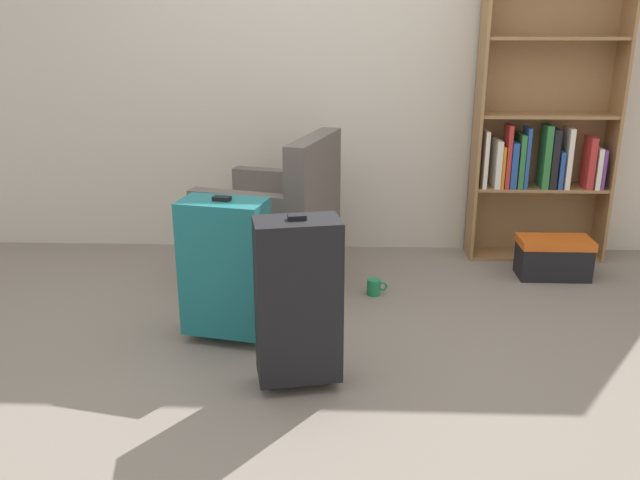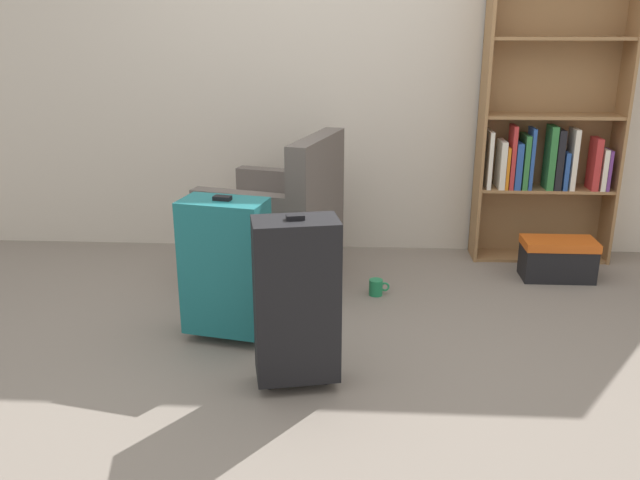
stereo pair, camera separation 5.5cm
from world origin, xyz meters
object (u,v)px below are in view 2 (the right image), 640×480
object	(u,v)px
bookshelf	(547,128)
storage_box	(558,258)
mug	(376,287)
suitcase_teal	(226,266)
armchair	(278,230)
suitcase_black	(296,300)

from	to	relation	value
bookshelf	storage_box	distance (m)	0.84
bookshelf	mug	bearing A→B (deg)	-145.78
mug	suitcase_teal	xyz separation A→B (m)	(-0.76, -0.59, 0.34)
armchair	suitcase_teal	xyz separation A→B (m)	(-0.16, -0.81, 0.07)
mug	storage_box	distance (m)	1.17
storage_box	suitcase_black	size ratio (longest dim) A/B	0.56
mug	suitcase_black	size ratio (longest dim) A/B	0.15
suitcase_black	bookshelf	bearing A→B (deg)	50.38
storage_box	suitcase_teal	world-z (taller)	suitcase_teal
armchair	suitcase_black	xyz separation A→B (m)	(0.23, -1.24, 0.09)
bookshelf	suitcase_teal	distance (m)	2.33
armchair	suitcase_teal	distance (m)	0.82
mug	suitcase_teal	world-z (taller)	suitcase_teal
suitcase_black	storage_box	bearing A→B (deg)	42.12
storage_box	suitcase_black	world-z (taller)	suitcase_black
bookshelf	mug	xyz separation A→B (m)	(-1.09, -0.74, -0.82)
bookshelf	storage_box	bearing A→B (deg)	-85.57
bookshelf	suitcase_black	world-z (taller)	bookshelf
storage_box	suitcase_teal	bearing A→B (deg)	-154.11
armchair	mug	size ratio (longest dim) A/B	7.50
armchair	suitcase_teal	size ratio (longest dim) A/B	1.22
mug	storage_box	world-z (taller)	storage_box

